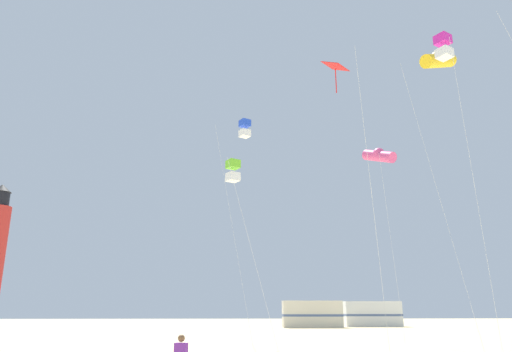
{
  "coord_description": "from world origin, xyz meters",
  "views": [
    {
      "loc": [
        0.01,
        -6.53,
        1.83
      ],
      "look_at": [
        1.0,
        11.35,
        6.9
      ],
      "focal_mm": 33.23,
      "sensor_mm": 36.0,
      "label": 1
    }
  ],
  "objects_px": {
    "kite_box_magenta": "(444,47)",
    "rv_van_white": "(372,314)",
    "kite_tube_rainbow": "(379,156)",
    "kite_diamond_scarlet": "(338,78)",
    "kite_box_blue": "(245,129)",
    "kite_tube_gold": "(438,60)",
    "kite_box_lime": "(233,171)",
    "rv_van_cream": "(312,314)"
  },
  "relations": [
    {
      "from": "kite_box_blue",
      "to": "kite_diamond_scarlet",
      "type": "xyz_separation_m",
      "value": [
        3.46,
        -11.31,
        -2.14
      ]
    },
    {
      "from": "rv_van_cream",
      "to": "kite_box_magenta",
      "type": "bearing_deg",
      "value": -87.57
    },
    {
      "from": "kite_tube_rainbow",
      "to": "rv_van_white",
      "type": "xyz_separation_m",
      "value": [
        7.18,
        28.01,
        -9.9
      ]
    },
    {
      "from": "kite_tube_gold",
      "to": "kite_box_magenta",
      "type": "bearing_deg",
      "value": -109.61
    },
    {
      "from": "rv_van_cream",
      "to": "rv_van_white",
      "type": "distance_m",
      "value": 8.02
    },
    {
      "from": "kite_box_blue",
      "to": "kite_box_magenta",
      "type": "bearing_deg",
      "value": -48.48
    },
    {
      "from": "kite_tube_gold",
      "to": "kite_diamond_scarlet",
      "type": "xyz_separation_m",
      "value": [
        -6.11,
        -3.69,
        -3.08
      ]
    },
    {
      "from": "kite_tube_gold",
      "to": "kite_box_blue",
      "type": "height_order",
      "value": "kite_tube_gold"
    },
    {
      "from": "kite_tube_rainbow",
      "to": "kite_diamond_scarlet",
      "type": "bearing_deg",
      "value": -115.03
    },
    {
      "from": "kite_tube_rainbow",
      "to": "rv_van_cream",
      "type": "height_order",
      "value": "kite_tube_rainbow"
    },
    {
      "from": "kite_box_blue",
      "to": "kite_tube_gold",
      "type": "bearing_deg",
      "value": -38.55
    },
    {
      "from": "kite_tube_rainbow",
      "to": "kite_box_blue",
      "type": "bearing_deg",
      "value": 177.21
    },
    {
      "from": "kite_box_magenta",
      "to": "kite_box_blue",
      "type": "height_order",
      "value": "kite_box_magenta"
    },
    {
      "from": "rv_van_white",
      "to": "kite_box_magenta",
      "type": "bearing_deg",
      "value": -97.53
    },
    {
      "from": "kite_tube_gold",
      "to": "rv_van_cream",
      "type": "distance_m",
      "value": 34.79
    },
    {
      "from": "kite_tube_rainbow",
      "to": "kite_box_blue",
      "type": "height_order",
      "value": "kite_box_blue"
    },
    {
      "from": "kite_box_blue",
      "to": "rv_van_white",
      "type": "distance_m",
      "value": 33.84
    },
    {
      "from": "kite_box_magenta",
      "to": "rv_van_white",
      "type": "bearing_deg",
      "value": 79.47
    },
    {
      "from": "kite_box_lime",
      "to": "kite_tube_gold",
      "type": "bearing_deg",
      "value": -15.73
    },
    {
      "from": "kite_tube_rainbow",
      "to": "rv_van_white",
      "type": "height_order",
      "value": "kite_tube_rainbow"
    },
    {
      "from": "kite_tube_gold",
      "to": "kite_box_magenta",
      "type": "distance_m",
      "value": 2.5
    },
    {
      "from": "kite_box_magenta",
      "to": "rv_van_white",
      "type": "xyz_separation_m",
      "value": [
        6.97,
        37.49,
        -11.96
      ]
    },
    {
      "from": "kite_tube_gold",
      "to": "kite_diamond_scarlet",
      "type": "relative_size",
      "value": 1.26
    },
    {
      "from": "kite_diamond_scarlet",
      "to": "rv_van_cream",
      "type": "distance_m",
      "value": 37.62
    },
    {
      "from": "kite_box_lime",
      "to": "rv_van_cream",
      "type": "relative_size",
      "value": 1.45
    },
    {
      "from": "kite_diamond_scarlet",
      "to": "kite_box_magenta",
      "type": "bearing_deg",
      "value": 14.98
    },
    {
      "from": "kite_box_magenta",
      "to": "rv_van_cream",
      "type": "relative_size",
      "value": 2.15
    },
    {
      "from": "kite_tube_gold",
      "to": "kite_tube_rainbow",
      "type": "height_order",
      "value": "kite_tube_gold"
    },
    {
      "from": "kite_tube_rainbow",
      "to": "kite_diamond_scarlet",
      "type": "distance_m",
      "value": 12.02
    },
    {
      "from": "kite_tube_rainbow",
      "to": "kite_diamond_scarlet",
      "type": "xyz_separation_m",
      "value": [
        -5.08,
        -10.89,
        -0.36
      ]
    },
    {
      "from": "kite_box_magenta",
      "to": "kite_diamond_scarlet",
      "type": "distance_m",
      "value": 5.99
    },
    {
      "from": "kite_tube_rainbow",
      "to": "rv_van_cream",
      "type": "relative_size",
      "value": 1.84
    },
    {
      "from": "kite_box_magenta",
      "to": "rv_van_white",
      "type": "height_order",
      "value": "kite_box_magenta"
    },
    {
      "from": "kite_tube_rainbow",
      "to": "rv_van_cream",
      "type": "bearing_deg",
      "value": 90.75
    },
    {
      "from": "kite_box_lime",
      "to": "kite_box_blue",
      "type": "distance_m",
      "value": 6.38
    },
    {
      "from": "rv_van_white",
      "to": "kite_diamond_scarlet",
      "type": "bearing_deg",
      "value": -104.5
    },
    {
      "from": "kite_box_magenta",
      "to": "kite_diamond_scarlet",
      "type": "bearing_deg",
      "value": -165.02
    },
    {
      "from": "kite_box_magenta",
      "to": "kite_tube_gold",
      "type": "bearing_deg",
      "value": 70.39
    },
    {
      "from": "kite_box_magenta",
      "to": "rv_van_white",
      "type": "distance_m",
      "value": 39.96
    },
    {
      "from": "kite_box_blue",
      "to": "rv_van_cream",
      "type": "relative_size",
      "value": 2.1
    },
    {
      "from": "kite_box_magenta",
      "to": "rv_van_cream",
      "type": "distance_m",
      "value": 36.67
    },
    {
      "from": "kite_box_magenta",
      "to": "kite_diamond_scarlet",
      "type": "xyz_separation_m",
      "value": [
        -5.3,
        -1.42,
        -2.42
      ]
    }
  ]
}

